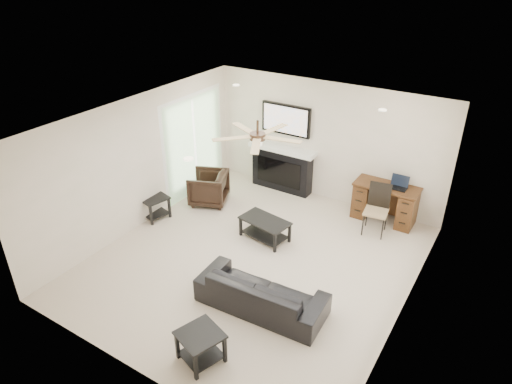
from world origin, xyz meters
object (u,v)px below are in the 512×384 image
Objects in this scene: sofa at (261,293)px; desk at (385,203)px; coffee_table at (265,229)px; armchair at (209,188)px; fireplace_unit at (282,149)px.

sofa is 1.58× the size of desk.
desk is at bearing 57.09° from coffee_table.
fireplace_unit is (0.99, 1.35, 0.61)m from armchair.
armchair is 3.57m from desk.
desk is (1.64, 1.81, 0.18)m from coffee_table.
sofa is at bearing 27.72° from armchair.
sofa is at bearing -102.22° from desk.
armchair is at bearing -42.54° from sofa.
fireplace_unit reaches higher than sofa.
armchair is 0.84× the size of coffee_table.
desk is (2.35, -0.09, -0.57)m from fireplace_unit.
desk is at bearing -2.17° from fireplace_unit.
armchair is at bearing -159.36° from desk.
fireplace_unit is 1.57× the size of desk.
desk is at bearing 87.96° from armchair.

